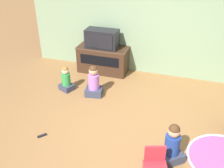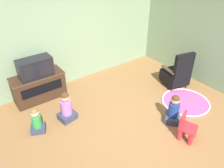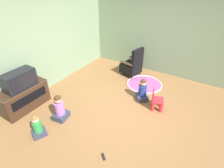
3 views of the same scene
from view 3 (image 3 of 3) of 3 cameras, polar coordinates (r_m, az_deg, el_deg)
name	(u,v)px [view 3 (image 3 of 3)]	position (r m, az deg, el deg)	size (l,w,h in m)	color
ground_plane	(123,111)	(4.46, 3.74, -8.92)	(30.00, 30.00, 0.00)	olive
wall_back	(40,47)	(5.22, -22.55, 11.04)	(5.63, 0.12, 2.51)	gray
wall_right	(170,37)	(5.97, 18.28, 14.31)	(0.12, 5.60, 2.51)	gray
tv_cabinet	(24,97)	(4.91, -26.76, -3.84)	(1.17, 0.51, 0.62)	#382316
television	(19,80)	(4.63, -28.00, 1.15)	(0.73, 0.37, 0.42)	black
black_armchair	(132,65)	(5.88, 6.63, 6.03)	(0.65, 0.68, 0.99)	brown
yellow_kid_chair	(156,101)	(4.56, 14.32, -5.54)	(0.38, 0.37, 0.52)	red
play_mat	(144,84)	(5.58, 10.49, -0.01)	(1.10, 1.10, 0.04)	#A54C8C
child_watching_left	(38,127)	(4.05, -23.14, -12.80)	(0.35, 0.33, 0.54)	#33384C
child_watching_center	(60,109)	(4.27, -16.72, -7.76)	(0.38, 0.35, 0.66)	#33384C
child_watching_right	(142,91)	(4.76, 9.90, -2.25)	(0.43, 0.42, 0.64)	#33384C
remote_control	(103,157)	(3.57, -2.80, -22.62)	(0.13, 0.14, 0.02)	black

